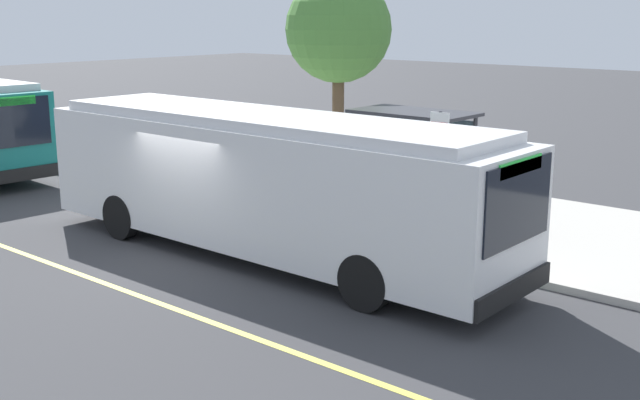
{
  "coord_description": "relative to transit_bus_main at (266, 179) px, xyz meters",
  "views": [
    {
      "loc": [
        12.19,
        -10.25,
        4.91
      ],
      "look_at": [
        2.18,
        1.55,
        1.24
      ],
      "focal_mm": 44.47,
      "sensor_mm": 36.0,
      "label": 1
    }
  ],
  "objects": [
    {
      "name": "ground_plane",
      "position": [
        -1.19,
        -1.01,
        -1.62
      ],
      "size": [
        120.0,
        120.0,
        0.0
      ],
      "primitive_type": "plane",
      "color": "#38383A"
    },
    {
      "name": "sidewalk_curb",
      "position": [
        -1.19,
        4.99,
        -1.54
      ],
      "size": [
        44.0,
        6.4,
        0.15
      ],
      "primitive_type": "cube",
      "color": "#B7B2A8",
      "rests_on": "ground_plane"
    },
    {
      "name": "lane_stripe_center",
      "position": [
        -1.19,
        -3.21,
        -1.61
      ],
      "size": [
        36.0,
        0.14,
        0.01
      ],
      "primitive_type": "cube",
      "color": "#E0D64C",
      "rests_on": "ground_plane"
    },
    {
      "name": "transit_bus_main",
      "position": [
        0.0,
        0.0,
        0.0
      ],
      "size": [
        11.18,
        2.62,
        2.95
      ],
      "color": "white",
      "rests_on": "ground_plane"
    },
    {
      "name": "bus_shelter",
      "position": [
        0.36,
        4.67,
        0.3
      ],
      "size": [
        2.9,
        1.6,
        2.48
      ],
      "color": "#333338",
      "rests_on": "sidewalk_curb"
    },
    {
      "name": "waiting_bench",
      "position": [
        0.55,
        4.81,
        -0.98
      ],
      "size": [
        1.6,
        0.48,
        0.95
      ],
      "color": "brown",
      "rests_on": "sidewalk_curb"
    },
    {
      "name": "route_sign_post",
      "position": [
        2.46,
        2.6,
        0.34
      ],
      "size": [
        0.44,
        0.08,
        2.8
      ],
      "color": "#333338",
      "rests_on": "sidewalk_curb"
    },
    {
      "name": "pedestrian_commuter",
      "position": [
        -1.67,
        2.63,
        -0.5
      ],
      "size": [
        0.24,
        0.4,
        1.69
      ],
      "color": "#282D47",
      "rests_on": "sidewalk_curb"
    },
    {
      "name": "street_tree_near_shelter",
      "position": [
        -4.03,
        7.3,
        2.78
      ],
      "size": [
        3.15,
        3.15,
        5.85
      ],
      "color": "brown",
      "rests_on": "sidewalk_curb"
    }
  ]
}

